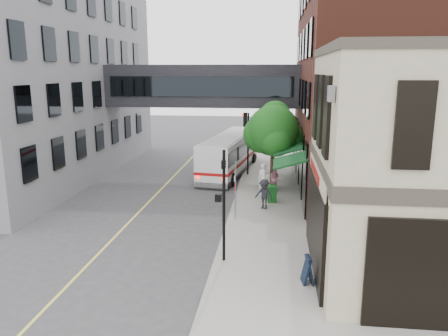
% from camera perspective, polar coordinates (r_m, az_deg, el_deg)
% --- Properties ---
extents(ground, '(120.00, 120.00, 0.00)m').
position_cam_1_polar(ground, '(16.26, -2.32, -15.24)').
color(ground, '#38383A').
rests_on(ground, ground).
extents(sidewalk_main, '(4.00, 60.00, 0.15)m').
position_cam_1_polar(sidewalk_main, '(29.18, 5.87, -2.39)').
color(sidewalk_main, gray).
rests_on(sidewalk_main, ground).
extents(brick_building, '(13.76, 18.00, 14.00)m').
position_cam_1_polar(brick_building, '(30.19, 21.81, 10.58)').
color(brick_building, '#4F2318').
rests_on(brick_building, ground).
extents(opposite_building, '(14.00, 24.00, 14.00)m').
position_cam_1_polar(opposite_building, '(35.84, -26.36, 10.38)').
color(opposite_building, slate).
rests_on(opposite_building, ground).
extents(skyway_bridge, '(14.00, 3.18, 3.00)m').
position_cam_1_polar(skyway_bridge, '(32.65, -2.71, 10.68)').
color(skyway_bridge, black).
rests_on(skyway_bridge, ground).
extents(traffic_signal_near, '(0.44, 0.22, 4.60)m').
position_cam_1_polar(traffic_signal_near, '(16.95, -0.12, -3.18)').
color(traffic_signal_near, black).
rests_on(traffic_signal_near, sidewalk_main).
extents(traffic_signal_far, '(0.53, 0.28, 4.50)m').
position_cam_1_polar(traffic_signal_far, '(31.55, 2.93, 4.84)').
color(traffic_signal_far, black).
rests_on(traffic_signal_far, sidewalk_main).
extents(street_sign_pole, '(0.08, 0.75, 3.00)m').
position_cam_1_polar(street_sign_pole, '(22.02, 1.49, -2.29)').
color(street_sign_pole, gray).
rests_on(street_sign_pole, sidewalk_main).
extents(street_tree, '(3.80, 3.20, 5.60)m').
position_cam_1_polar(street_tree, '(27.66, 6.43, 4.88)').
color(street_tree, '#382619').
rests_on(street_tree, sidewalk_main).
extents(lane_marking, '(0.12, 40.00, 0.01)m').
position_cam_1_polar(lane_marking, '(26.39, -9.70, -4.29)').
color(lane_marking, '#D8CC4C').
rests_on(lane_marking, ground).
extents(bus, '(3.76, 10.69, 2.82)m').
position_cam_1_polar(bus, '(32.90, 0.80, 2.08)').
color(bus, white).
rests_on(bus, ground).
extents(pedestrian_a, '(0.79, 0.61, 1.93)m').
position_cam_1_polar(pedestrian_a, '(26.78, 5.19, -1.45)').
color(pedestrian_a, white).
rests_on(pedestrian_a, sidewalk_main).
extents(pedestrian_b, '(0.89, 0.74, 1.65)m').
position_cam_1_polar(pedestrian_b, '(27.33, 6.73, -1.49)').
color(pedestrian_b, pink).
rests_on(pedestrian_b, sidewalk_main).
extents(pedestrian_c, '(1.24, 1.04, 1.66)m').
position_cam_1_polar(pedestrian_c, '(24.02, 5.25, -3.42)').
color(pedestrian_c, black).
rests_on(pedestrian_c, sidewalk_main).
extents(newspaper_box, '(0.53, 0.49, 0.99)m').
position_cam_1_polar(newspaper_box, '(25.36, 6.29, -3.37)').
color(newspaper_box, '#145B1C').
rests_on(newspaper_box, sidewalk_main).
extents(sandwich_board, '(0.45, 0.62, 1.01)m').
position_cam_1_polar(sandwich_board, '(16.24, 10.89, -12.92)').
color(sandwich_board, black).
rests_on(sandwich_board, sidewalk_main).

